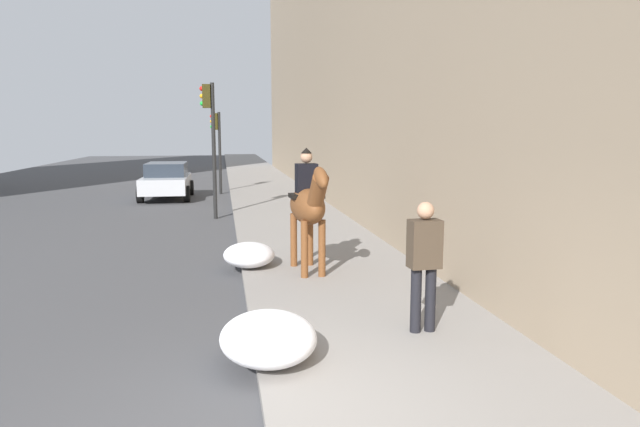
# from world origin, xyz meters

# --- Properties ---
(sidewalk_slab) EXTENTS (120.00, 3.43, 0.12)m
(sidewalk_slab) POSITION_xyz_m (0.00, -1.72, 0.06)
(sidewalk_slab) COLOR gray
(sidewalk_slab) RESTS_ON ground
(mounted_horse_near) EXTENTS (2.15, 0.69, 2.29)m
(mounted_horse_near) POSITION_xyz_m (5.30, -1.21, 1.39)
(mounted_horse_near) COLOR brown
(mounted_horse_near) RESTS_ON sidewalk_slab
(pedestrian_greeting) EXTENTS (0.28, 0.41, 1.70)m
(pedestrian_greeting) POSITION_xyz_m (1.94, -2.20, 1.10)
(pedestrian_greeting) COLOR black
(pedestrian_greeting) RESTS_ON sidewalk_slab
(car_near_lane) EXTENTS (3.96, 1.97, 1.44)m
(car_near_lane) POSITION_xyz_m (18.62, 2.52, 0.76)
(car_near_lane) COLOR #B7BABF
(car_near_lane) RESTS_ON ground
(traffic_light_near_curb) EXTENTS (0.20, 0.44, 4.14)m
(traffic_light_near_curb) POSITION_xyz_m (12.90, 0.64, 2.76)
(traffic_light_near_curb) COLOR black
(traffic_light_near_curb) RESTS_ON ground
(traffic_light_far_curb) EXTENTS (0.20, 0.44, 3.50)m
(traffic_light_far_curb) POSITION_xyz_m (20.01, 0.49, 2.36)
(traffic_light_far_curb) COLOR black
(traffic_light_far_curb) RESTS_ON ground
(snow_pile_near) EXTENTS (1.44, 1.11, 0.50)m
(snow_pile_near) POSITION_xyz_m (1.39, -0.15, 0.37)
(snow_pile_near) COLOR white
(snow_pile_near) RESTS_ON sidewalk_slab
(snow_pile_far) EXTENTS (1.28, 0.98, 0.44)m
(snow_pile_far) POSITION_xyz_m (5.96, -0.15, 0.34)
(snow_pile_far) COLOR white
(snow_pile_far) RESTS_ON sidewalk_slab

